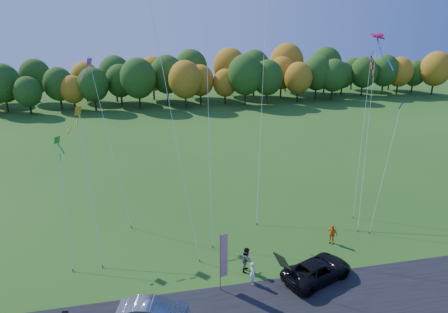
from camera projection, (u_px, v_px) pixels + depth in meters
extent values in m
plane|color=#235516|center=(241.00, 274.00, 29.09)|extent=(160.00, 160.00, 0.00)
cube|color=black|center=(256.00, 313.00, 25.42)|extent=(90.00, 6.00, 0.01)
imported|color=black|center=(317.00, 270.00, 28.39)|extent=(5.89, 4.26, 1.49)
imported|color=#A5A5AA|center=(153.00, 312.00, 24.49)|extent=(4.64, 2.55, 1.45)
imported|color=white|center=(253.00, 273.00, 27.89)|extent=(0.41, 0.62, 1.70)
imported|color=gray|center=(247.00, 259.00, 29.23)|extent=(1.05, 1.15, 1.91)
imported|color=orange|center=(332.00, 234.00, 32.70)|extent=(0.95, 1.01, 1.68)
cylinder|color=#999999|center=(220.00, 262.00, 26.77)|extent=(0.06, 0.06, 4.42)
cube|color=red|center=(224.00, 256.00, 26.74)|extent=(0.54, 0.19, 3.32)
cube|color=navy|center=(224.00, 240.00, 26.34)|extent=(0.53, 0.18, 0.86)
cylinder|color=#4C3F33|center=(200.00, 260.00, 30.55)|extent=(0.08, 0.08, 0.20)
cylinder|color=#4C3F33|center=(257.00, 224.00, 35.71)|extent=(0.08, 0.08, 0.20)
cylinder|color=#4C3F33|center=(212.00, 246.00, 32.36)|extent=(0.08, 0.08, 0.20)
cylinder|color=#4C3F33|center=(358.00, 230.00, 34.66)|extent=(0.08, 0.08, 0.20)
cube|color=#C41549|center=(377.00, 36.00, 37.65)|extent=(3.13, 1.09, 1.20)
cylinder|color=#4C3F33|center=(102.00, 266.00, 29.84)|extent=(0.08, 0.08, 0.20)
cube|color=orange|center=(78.00, 111.00, 32.00)|extent=(1.25, 1.25, 1.48)
cylinder|color=#4C3F33|center=(73.00, 270.00, 29.42)|extent=(0.08, 0.08, 0.20)
cube|color=green|center=(57.00, 140.00, 30.81)|extent=(1.02, 1.02, 1.20)
cylinder|color=#4C3F33|center=(353.00, 217.00, 36.89)|extent=(0.08, 0.08, 0.20)
cube|color=silver|center=(371.00, 55.00, 36.94)|extent=(1.24, 1.24, 1.47)
cylinder|color=#4C3F33|center=(131.00, 227.00, 35.21)|extent=(0.08, 0.08, 0.20)
cube|color=#C943A7|center=(89.00, 62.00, 35.02)|extent=(1.07, 1.07, 1.27)
cylinder|color=#4C3F33|center=(369.00, 233.00, 34.30)|extent=(0.08, 0.08, 0.20)
cube|color=#150CA9|center=(401.00, 105.00, 34.42)|extent=(1.10, 1.10, 1.30)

